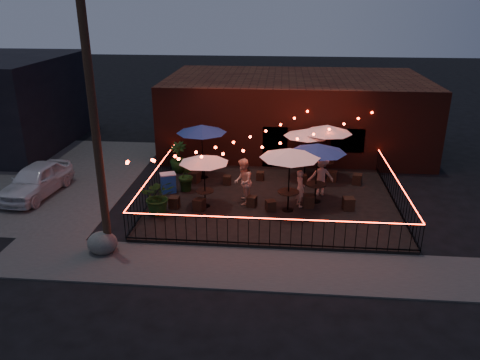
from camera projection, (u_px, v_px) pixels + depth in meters
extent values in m
plane|color=black|center=(271.00, 223.00, 17.81)|extent=(110.00, 110.00, 0.00)
cube|color=black|center=(272.00, 201.00, 19.63)|extent=(10.00, 8.00, 0.15)
cube|color=#3E3B39|center=(268.00, 269.00, 14.78)|extent=(18.00, 2.50, 0.05)
cube|color=#3E3B39|center=(24.00, 176.00, 22.51)|extent=(11.00, 12.00, 0.02)
cube|color=#3B1710|center=(294.00, 113.00, 26.27)|extent=(14.00, 8.00, 4.00)
cube|color=black|center=(275.00, 148.00, 23.08)|extent=(1.20, 0.24, 2.20)
cube|color=black|center=(348.00, 140.00, 22.61)|extent=(1.60, 0.24, 1.20)
cylinder|color=#332115|center=(96.00, 138.00, 14.39)|extent=(0.26, 0.26, 8.00)
cube|color=black|center=(269.00, 244.00, 15.87)|extent=(10.00, 0.04, 0.04)
cube|color=black|center=(270.00, 219.00, 15.53)|extent=(10.00, 0.04, 0.04)
cube|color=#FF2812|center=(270.00, 219.00, 15.52)|extent=(10.00, 0.03, 0.02)
cube|color=black|center=(155.00, 193.00, 19.99)|extent=(0.04, 8.00, 0.04)
cube|color=black|center=(154.00, 173.00, 19.66)|extent=(0.04, 8.00, 0.04)
cube|color=#FF2812|center=(154.00, 172.00, 19.65)|extent=(0.03, 8.00, 0.02)
cube|color=black|center=(394.00, 201.00, 19.16)|extent=(0.04, 8.00, 0.04)
cube|color=black|center=(397.00, 181.00, 18.83)|extent=(0.04, 8.00, 0.04)
cube|color=#FF2812|center=(397.00, 180.00, 18.82)|extent=(0.03, 8.00, 0.02)
cylinder|color=black|center=(205.00, 206.00, 18.93)|extent=(0.40, 0.40, 0.03)
cylinder|color=black|center=(205.00, 199.00, 18.81)|extent=(0.05, 0.05, 0.65)
cylinder|color=black|center=(205.00, 191.00, 18.69)|extent=(0.72, 0.72, 0.04)
cylinder|color=black|center=(205.00, 181.00, 18.54)|extent=(0.04, 0.04, 2.15)
cone|color=silver|center=(204.00, 159.00, 18.20)|extent=(2.57, 2.57, 0.31)
cylinder|color=black|center=(203.00, 177.00, 21.96)|extent=(0.46, 0.46, 0.03)
cylinder|color=black|center=(203.00, 170.00, 21.82)|extent=(0.06, 0.06, 0.75)
cylinder|color=black|center=(203.00, 162.00, 21.68)|extent=(0.84, 0.84, 0.04)
cylinder|color=black|center=(202.00, 152.00, 21.51)|extent=(0.05, 0.05, 2.51)
cone|color=navy|center=(202.00, 129.00, 21.11)|extent=(2.73, 2.73, 0.37)
cylinder|color=black|center=(288.00, 210.00, 18.57)|extent=(0.47, 0.47, 0.03)
cylinder|color=black|center=(288.00, 201.00, 18.43)|extent=(0.06, 0.06, 0.76)
cylinder|color=black|center=(288.00, 192.00, 18.29)|extent=(0.85, 0.85, 0.04)
cylinder|color=black|center=(289.00, 180.00, 18.11)|extent=(0.05, 0.05, 2.55)
cone|color=silver|center=(290.00, 153.00, 17.71)|extent=(2.42, 2.42, 0.37)
cylinder|color=black|center=(304.00, 176.00, 22.04)|extent=(0.42, 0.42, 0.03)
cylinder|color=black|center=(305.00, 170.00, 21.91)|extent=(0.06, 0.06, 0.69)
cylinder|color=black|center=(305.00, 162.00, 21.78)|extent=(0.77, 0.77, 0.04)
cylinder|color=black|center=(306.00, 153.00, 21.62)|extent=(0.04, 0.04, 2.30)
cone|color=silver|center=(307.00, 132.00, 21.26)|extent=(2.14, 2.14, 0.34)
cylinder|color=black|center=(315.00, 201.00, 19.35)|extent=(0.45, 0.45, 0.03)
cylinder|color=black|center=(315.00, 193.00, 19.22)|extent=(0.06, 0.06, 0.74)
cylinder|color=black|center=(316.00, 184.00, 19.08)|extent=(0.83, 0.83, 0.04)
cylinder|color=black|center=(317.00, 173.00, 18.91)|extent=(0.05, 0.05, 2.48)
cone|color=navy|center=(318.00, 148.00, 18.52)|extent=(2.60, 2.60, 0.36)
cylinder|color=black|center=(324.00, 177.00, 22.00)|extent=(0.46, 0.46, 0.03)
cylinder|color=black|center=(324.00, 169.00, 21.87)|extent=(0.06, 0.06, 0.75)
cylinder|color=black|center=(325.00, 162.00, 21.73)|extent=(0.83, 0.83, 0.04)
cylinder|color=black|center=(326.00, 152.00, 21.56)|extent=(0.05, 0.05, 2.49)
cone|color=silver|center=(327.00, 129.00, 21.16)|extent=(2.71, 2.71, 0.36)
cube|color=black|center=(174.00, 202.00, 18.71)|extent=(0.41, 0.41, 0.47)
cube|color=black|center=(199.00, 205.00, 18.47)|extent=(0.52, 0.52, 0.48)
cube|color=black|center=(195.00, 177.00, 21.29)|extent=(0.53, 0.53, 0.49)
cube|color=black|center=(227.00, 180.00, 21.08)|extent=(0.35, 0.35, 0.41)
cube|color=black|center=(252.00, 201.00, 18.85)|extent=(0.43, 0.43, 0.42)
cube|color=black|center=(270.00, 206.00, 18.46)|extent=(0.47, 0.47, 0.43)
cube|color=black|center=(260.00, 176.00, 21.58)|extent=(0.37, 0.37, 0.40)
cube|color=black|center=(303.00, 179.00, 21.18)|extent=(0.39, 0.39, 0.41)
cube|color=black|center=(309.00, 201.00, 18.77)|extent=(0.43, 0.43, 0.50)
cube|color=black|center=(348.00, 204.00, 18.54)|extent=(0.47, 0.47, 0.51)
cube|color=black|center=(332.00, 176.00, 21.41)|extent=(0.49, 0.49, 0.49)
cube|color=black|center=(357.00, 179.00, 21.08)|extent=(0.49, 0.49, 0.47)
imported|color=beige|center=(300.00, 188.00, 18.70)|extent=(0.52, 0.64, 1.53)
imported|color=tan|center=(243.00, 182.00, 18.85)|extent=(0.75, 0.95, 1.91)
imported|color=tan|center=(321.00, 176.00, 19.75)|extent=(1.18, 0.77, 1.71)
imported|color=#133910|center=(158.00, 196.00, 18.02)|extent=(1.56, 1.43, 1.46)
imported|color=#123B13|center=(187.00, 175.00, 20.22)|extent=(0.95, 0.86, 1.43)
imported|color=#1C3C11|center=(178.00, 157.00, 22.43)|extent=(0.97, 0.97, 1.47)
cube|color=#1A49AD|center=(168.00, 183.00, 20.14)|extent=(0.73, 0.63, 0.82)
cube|color=silver|center=(168.00, 174.00, 19.98)|extent=(0.79, 0.68, 0.05)
ellipsoid|color=#4D4C47|center=(102.00, 243.00, 15.63)|extent=(1.15, 1.05, 0.75)
imported|color=white|center=(36.00, 180.00, 20.15)|extent=(2.00, 4.16, 1.37)
imported|color=#9F9FA6|center=(20.00, 143.00, 25.38)|extent=(3.16, 4.34, 1.36)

